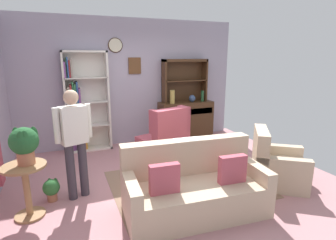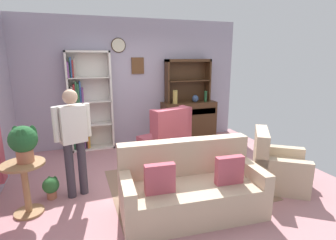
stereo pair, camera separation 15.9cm
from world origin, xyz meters
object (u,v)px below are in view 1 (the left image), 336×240
(bookshelf, at_px, (83,104))
(sideboard_hutch, at_px, (184,75))
(potted_plant_small, at_px, (51,188))
(bottle_wine, at_px, (202,96))
(vase_round, at_px, (192,98))
(person_reading, at_px, (74,137))
(sideboard, at_px, (186,118))
(armchair_floral, at_px, (276,166))
(wingback_chair, at_px, (165,140))
(coffee_table, at_px, (186,161))
(potted_plant_large, at_px, (24,143))
(couch_floral, at_px, (194,189))
(plant_stand, at_px, (26,185))
(vase_tall, at_px, (172,97))
(book_stack, at_px, (189,156))

(bookshelf, relative_size, sideboard_hutch, 1.91)
(potted_plant_small, bearing_deg, bottle_wine, 28.16)
(vase_round, bearing_deg, person_reading, -146.01)
(sideboard, distance_m, armchair_floral, 2.70)
(wingback_chair, xyz_separation_m, coffee_table, (-0.04, -1.04, -0.03))
(sideboard_hutch, relative_size, coffee_table, 1.38)
(sideboard, bearing_deg, armchair_floral, -83.45)
(bottle_wine, bearing_deg, potted_plant_large, -149.86)
(couch_floral, bearing_deg, plant_stand, 161.79)
(plant_stand, bearing_deg, coffee_table, 2.92)
(potted_plant_small, bearing_deg, vase_round, 30.41)
(bookshelf, height_order, potted_plant_large, bookshelf)
(bottle_wine, bearing_deg, person_reading, -148.66)
(bookshelf, distance_m, bottle_wine, 2.74)
(vase_tall, relative_size, bottle_wine, 1.17)
(sideboard, xyz_separation_m, wingback_chair, (-0.95, -1.05, -0.13))
(vase_round, height_order, bottle_wine, bottle_wine)
(bookshelf, distance_m, wingback_chair, 1.90)
(sideboard_hutch, xyz_separation_m, wingback_chair, (-0.95, -1.16, -1.18))
(person_reading, bearing_deg, armchair_floral, -14.14)
(wingback_chair, height_order, plant_stand, wingback_chair)
(vase_round, height_order, couch_floral, vase_round)
(sideboard, xyz_separation_m, book_stack, (-0.96, -2.13, -0.06))
(vase_round, height_order, plant_stand, vase_round)
(bottle_wine, bearing_deg, sideboard, 167.11)
(bottle_wine, bearing_deg, plant_stand, -149.83)
(bookshelf, bearing_deg, armchair_floral, -46.08)
(couch_floral, bearing_deg, sideboard_hutch, 67.14)
(plant_stand, height_order, potted_plant_small, plant_stand)
(book_stack, bearing_deg, couch_floral, -112.09)
(sideboard_hutch, distance_m, plant_stand, 4.15)
(couch_floral, relative_size, coffee_table, 2.33)
(armchair_floral, distance_m, potted_plant_large, 3.62)
(sideboard_hutch, bearing_deg, vase_tall, -154.11)
(sideboard_hutch, xyz_separation_m, book_stack, (-0.96, -2.24, -1.11))
(bottle_wine, xyz_separation_m, coffee_table, (-1.38, -2.00, -0.70))
(bookshelf, bearing_deg, coffee_table, -58.10)
(bottle_wine, relative_size, plant_stand, 0.37)
(bottle_wine, relative_size, couch_floral, 0.14)
(potted_plant_small, bearing_deg, plant_stand, -130.11)
(plant_stand, bearing_deg, vase_tall, 36.61)
(potted_plant_large, bearing_deg, wingback_chair, 26.64)
(sideboard, bearing_deg, couch_floral, -113.64)
(coffee_table, bearing_deg, sideboard, 64.61)
(bottle_wine, relative_size, wingback_chair, 0.25)
(sideboard_hutch, bearing_deg, plant_stand, -144.55)
(coffee_table, bearing_deg, vase_tall, 73.31)
(potted_plant_large, bearing_deg, couch_floral, -19.15)
(vase_round, height_order, wingback_chair, vase_round)
(couch_floral, bearing_deg, vase_round, 63.68)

